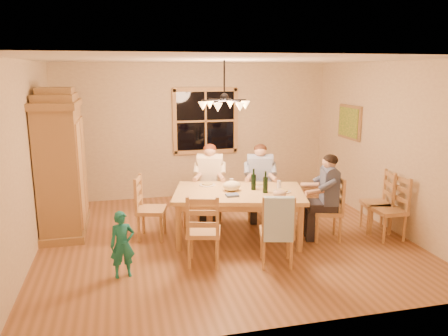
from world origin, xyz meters
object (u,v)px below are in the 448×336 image
object	(u,v)px
chair_spare_back	(375,213)
adult_woman	(210,172)
armoire	(62,167)
chair_spare_front	(388,220)
dining_table	(239,197)
wine_bottle_b	(265,182)
chair_end_left	(152,219)
adult_slate_man	(328,186)
chair_far_left	(210,202)
chair_end_right	(326,220)
chair_near_left	(204,242)
chandelier	(224,104)
child	(122,245)
chair_near_right	(276,243)
wine_bottle_a	(254,179)
chair_far_right	(259,202)
adult_plaid_man	(260,172)

from	to	relation	value
chair_spare_back	adult_woman	bearing A→B (deg)	77.14
armoire	chair_spare_back	world-z (taller)	armoire
chair_spare_back	chair_spare_front	bearing A→B (deg)	-167.01
dining_table	wine_bottle_b	world-z (taller)	wine_bottle_b
chair_end_left	adult_slate_man	size ratio (longest dim) A/B	1.13
chair_far_left	chair_end_right	xyz separation A→B (m)	(1.55, -1.34, 0.00)
chair_near_left	chair_end_right	distance (m)	2.05
chair_spare_front	chair_near_left	bearing A→B (deg)	95.20
chair_near_left	chair_end_right	xyz separation A→B (m)	(2.00, 0.43, 0.00)
chandelier	chair_spare_front	xyz separation A→B (m)	(2.45, -0.61, -1.77)
dining_table	chair_spare_front	bearing A→B (deg)	-13.52
chair_near_left	chair_spare_front	bearing A→B (deg)	18.79
child	chair_spare_back	size ratio (longest dim) A/B	0.86
chair_near_right	wine_bottle_a	world-z (taller)	wine_bottle_a
chair_far_left	adult_woman	bearing A→B (deg)	-165.68
chair_near_right	chair_spare_front	world-z (taller)	same
adult_slate_man	wine_bottle_b	xyz separation A→B (m)	(-0.94, 0.16, 0.08)
chandelier	chair_far_right	xyz separation A→B (m)	(0.81, 0.72, -1.77)
chair_near_left	adult_plaid_man	distance (m)	2.09
chair_far_right	armoire	bearing A→B (deg)	10.98
dining_table	chair_spare_back	distance (m)	2.27
chandelier	child	bearing A→B (deg)	-147.90
armoire	wine_bottle_a	world-z (taller)	armoire
chandelier	child	distance (m)	2.46
chair_end_right	child	xyz separation A→B (m)	(-3.06, -0.56, 0.12)
adult_plaid_man	wine_bottle_a	size ratio (longest dim) A/B	2.65
chandelier	adult_plaid_man	xyz separation A→B (m)	(0.81, 0.72, -1.24)
adult_woman	chandelier	bearing A→B (deg)	106.14
chair_far_left	wine_bottle_a	distance (m)	1.25
chair_end_right	chandelier	bearing A→B (deg)	89.47
chair_near_right	chair_spare_back	distance (m)	2.15
adult_plaid_man	dining_table	bearing A→B (deg)	67.62
adult_plaid_man	armoire	bearing A→B (deg)	10.98
chair_far_right	chair_end_right	xyz separation A→B (m)	(0.71, -1.13, 0.00)
adult_woman	wine_bottle_b	world-z (taller)	adult_woman
armoire	chair_near_left	xyz separation A→B (m)	(1.94, -1.75, -0.75)
chandelier	chair_end_left	bearing A→B (deg)	166.42
chair_end_right	chair_spare_front	bearing A→B (deg)	-88.07
chair_end_left	chair_end_right	xyz separation A→B (m)	(2.61, -0.67, 0.00)
dining_table	adult_woman	size ratio (longest dim) A/B	2.48
chair_end_right	child	world-z (taller)	chair_end_right
dining_table	adult_plaid_man	xyz separation A→B (m)	(0.59, 0.79, 0.18)
chair_far_left	chair_near_left	distance (m)	1.83
chair_near_right	adult_slate_man	xyz separation A→B (m)	(1.06, 0.67, 0.54)
chair_far_left	child	bearing A→B (deg)	65.88
chair_near_left	adult_plaid_man	bearing A→B (deg)	64.80
chair_spare_back	child	bearing A→B (deg)	112.98
chair_near_left	chair_near_right	xyz separation A→B (m)	(0.94, -0.24, 0.00)
wine_bottle_a	chair_spare_front	world-z (taller)	wine_bottle_a
adult_slate_man	chandelier	bearing A→B (deg)	89.47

